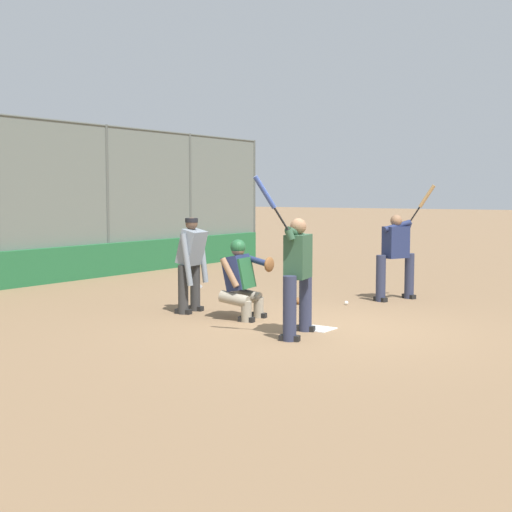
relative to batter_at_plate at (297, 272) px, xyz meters
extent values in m
plane|color=#846647|center=(-0.61, -0.01, -0.91)|extent=(160.00, 160.00, 0.00)
cube|color=white|center=(-0.61, -0.01, -0.90)|extent=(0.43, 0.43, 0.01)
cylinder|color=#515651|center=(-9.91, -7.74, 0.92)|extent=(0.08, 0.08, 3.66)
cylinder|color=#515651|center=(-6.81, -7.74, 0.92)|extent=(0.08, 0.08, 3.66)
cylinder|color=#515651|center=(-3.71, -7.74, 0.92)|extent=(0.08, 0.08, 3.66)
cube|color=#236638|center=(-0.61, -7.64, -0.51)|extent=(18.24, 0.18, 0.79)
cube|color=slate|center=(-2.44, -10.04, -0.85)|extent=(13.03, 2.50, 0.12)
cube|color=slate|center=(-2.44, -9.21, -0.69)|extent=(13.03, 0.55, 0.44)
cube|color=#B7BABC|center=(-2.44, -9.21, -0.43)|extent=(13.03, 0.24, 0.08)
cube|color=slate|center=(-2.44, -9.76, -0.53)|extent=(13.03, 0.55, 0.76)
cube|color=#B7BABC|center=(-2.44, -9.76, -0.11)|extent=(13.03, 0.24, 0.08)
cylinder|color=#2D334C|center=(-0.37, -0.09, -0.46)|extent=(0.19, 0.19, 0.89)
cube|color=black|center=(-0.37, -0.09, -0.87)|extent=(0.18, 0.30, 0.08)
cylinder|color=#2D334C|center=(0.35, 0.10, -0.46)|extent=(0.19, 0.19, 0.89)
cube|color=black|center=(0.35, 0.10, -0.87)|extent=(0.18, 0.30, 0.08)
cube|color=#2D5138|center=(-0.01, 0.00, 0.22)|extent=(0.54, 0.39, 0.61)
sphere|color=#936B4C|center=(-0.01, 0.00, 0.64)|extent=(0.23, 0.23, 0.23)
cylinder|color=#2D5138|center=(0.00, -0.02, 0.54)|extent=(0.63, 0.21, 0.23)
cylinder|color=#2D5138|center=(0.28, 0.05, 0.54)|extent=(0.15, 0.18, 0.17)
sphere|color=black|center=(0.29, 0.03, 0.60)|extent=(0.04, 0.04, 0.04)
cylinder|color=black|center=(0.37, -0.03, 0.75)|extent=(0.18, 0.17, 0.32)
cylinder|color=#334789|center=(0.54, -0.19, 1.11)|extent=(0.28, 0.26, 0.45)
cylinder|color=gray|center=(-0.92, -1.30, -0.74)|extent=(0.16, 0.16, 0.33)
cylinder|color=gray|center=(-0.89, -1.51, -0.56)|extent=(0.26, 0.52, 0.25)
cube|color=black|center=(-0.92, -1.30, -0.87)|extent=(0.14, 0.27, 0.08)
cylinder|color=gray|center=(-0.49, -1.23, -0.74)|extent=(0.16, 0.16, 0.33)
cylinder|color=gray|center=(-0.45, -1.44, -0.56)|extent=(0.26, 0.52, 0.25)
cube|color=black|center=(-0.49, -1.23, -0.87)|extent=(0.14, 0.27, 0.08)
cube|color=navy|center=(-0.66, -1.52, -0.16)|extent=(0.53, 0.45, 0.59)
cube|color=#235B33|center=(-0.69, -1.37, -0.16)|extent=(0.44, 0.21, 0.49)
sphere|color=#936B4C|center=(-0.66, -1.52, 0.21)|extent=(0.22, 0.22, 0.22)
sphere|color=#235B33|center=(-0.66, -1.52, 0.25)|extent=(0.24, 0.24, 0.24)
cylinder|color=navy|center=(-0.88, -1.30, 0.02)|extent=(0.23, 0.58, 0.17)
ellipsoid|color=brown|center=(-0.81, -1.02, -0.02)|extent=(0.31, 0.14, 0.24)
cylinder|color=#936B4C|center=(-0.38, -1.48, -0.14)|extent=(0.15, 0.34, 0.47)
cylinder|color=#333333|center=(-0.85, -2.58, -0.50)|extent=(0.17, 0.17, 0.82)
cube|color=black|center=(-0.85, -2.58, -0.87)|extent=(0.15, 0.29, 0.08)
cylinder|color=#333333|center=(-0.48, -2.53, -0.50)|extent=(0.17, 0.17, 0.82)
cube|color=black|center=(-0.48, -2.53, -0.87)|extent=(0.15, 0.29, 0.08)
cube|color=gray|center=(-0.68, -2.50, 0.20)|extent=(0.49, 0.44, 0.62)
sphere|color=brown|center=(-0.68, -2.50, 0.59)|extent=(0.20, 0.20, 0.20)
cylinder|color=black|center=(-0.68, -2.50, 0.65)|extent=(0.21, 0.21, 0.07)
cylinder|color=gray|center=(-0.94, -2.47, 0.01)|extent=(0.11, 0.23, 0.87)
cylinder|color=gray|center=(-0.43, -2.40, 0.01)|extent=(0.17, 0.24, 0.87)
cylinder|color=#2D334C|center=(-3.64, -0.43, -0.47)|extent=(0.18, 0.18, 0.86)
cube|color=black|center=(-3.64, -0.43, -0.87)|extent=(0.21, 0.30, 0.08)
cylinder|color=#2D334C|center=(-4.30, -0.15, -0.47)|extent=(0.18, 0.18, 0.86)
cube|color=black|center=(-4.30, -0.15, -0.87)|extent=(0.21, 0.30, 0.08)
cube|color=navy|center=(-3.97, -0.29, 0.19)|extent=(0.54, 0.43, 0.59)
sphere|color=#936B4C|center=(-3.97, -0.29, 0.59)|extent=(0.22, 0.22, 0.22)
cylinder|color=navy|center=(-3.96, -0.26, 0.49)|extent=(0.58, 0.37, 0.22)
cylinder|color=navy|center=(-4.23, -0.15, 0.49)|extent=(0.13, 0.16, 0.16)
sphere|color=black|center=(-4.22, -0.13, 0.55)|extent=(0.04, 0.04, 0.04)
cylinder|color=black|center=(-4.24, -0.04, 0.70)|extent=(0.07, 0.21, 0.31)
cylinder|color=tan|center=(-4.28, 0.18, 1.05)|extent=(0.12, 0.32, 0.44)
sphere|color=black|center=(-3.68, -5.07, -0.87)|extent=(0.04, 0.04, 0.04)
cylinder|color=black|center=(-3.57, -4.92, -0.87)|extent=(0.24, 0.31, 0.03)
cylinder|color=#B7BCC1|center=(-3.32, -4.57, -0.87)|extent=(0.35, 0.45, 0.07)
ellipsoid|color=brown|center=(-2.54, -1.58, -0.85)|extent=(0.30, 0.19, 0.11)
ellipsoid|color=brown|center=(-2.45, -1.49, -0.86)|extent=(0.11, 0.08, 0.09)
sphere|color=white|center=(-2.90, -0.75, -0.87)|extent=(0.07, 0.07, 0.07)
camera|label=1|loc=(8.43, 5.21, 1.09)|focal=50.00mm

